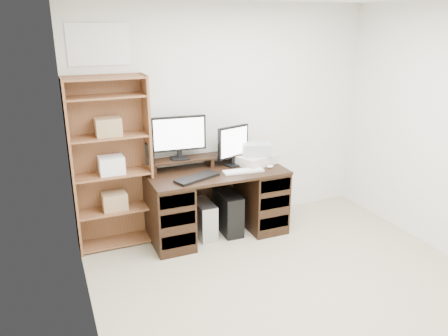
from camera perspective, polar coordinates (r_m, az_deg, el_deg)
room at (r=3.34m, az=13.87°, el=-0.13°), size 3.54×4.04×2.54m
desk at (r=4.87m, az=-0.97°, el=-4.40°), size 1.50×0.70×0.75m
riser_shelf at (r=4.89m, az=-1.91°, el=1.37°), size 1.40×0.22×0.12m
monitor_wide at (r=4.72m, az=-5.91°, el=4.28°), size 0.59×0.17×0.47m
monitor_small at (r=4.87m, az=1.21°, el=3.14°), size 0.40×0.20×0.45m
speaker at (r=4.63m, az=-9.67°, el=1.89°), size 0.10×0.10×0.22m
keyboard_black at (r=4.50m, az=-3.54°, el=-1.28°), size 0.52×0.33×0.03m
keyboard_white at (r=4.71m, az=2.54°, el=-0.40°), size 0.45×0.17×0.02m
mouse at (r=4.86m, az=6.04°, el=0.21°), size 0.09×0.07×0.03m
printer at (r=4.98m, az=4.21°, el=1.15°), size 0.50×0.44×0.11m
basket at (r=4.94m, az=4.24°, el=2.49°), size 0.37×0.31×0.14m
tower_silver at (r=4.90m, az=-2.61°, el=-6.68°), size 0.18×0.40×0.40m
tower_black at (r=4.98m, az=0.59°, el=-5.79°), size 0.22×0.48×0.47m
bookshelf at (r=4.62m, az=-14.55°, el=0.69°), size 0.80×0.30×1.80m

